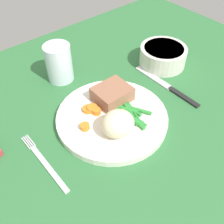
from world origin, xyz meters
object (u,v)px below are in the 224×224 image
at_px(meat_portion, 112,94).
at_px(salad_bowl, 163,55).
at_px(knife, 167,86).
at_px(dinner_plate, 112,118).
at_px(water_glass, 59,65).
at_px(fork, 44,162).

distance_m(meat_portion, salad_bowl, 0.22).
bearing_deg(knife, dinner_plate, 179.77).
bearing_deg(knife, water_glass, 133.01).
bearing_deg(salad_bowl, water_glass, 153.20).
bearing_deg(fork, salad_bowl, 5.96).
relative_size(meat_portion, salad_bowl, 0.63).
bearing_deg(meat_portion, dinner_plate, -130.60).
height_order(knife, salad_bowl, salad_bowl).
height_order(dinner_plate, water_glass, water_glass).
distance_m(meat_portion, fork, 0.21).
bearing_deg(salad_bowl, fork, -169.51).
distance_m(knife, water_glass, 0.28).
relative_size(dinner_plate, fork, 1.48).
relative_size(dinner_plate, meat_portion, 3.08).
height_order(meat_portion, fork, meat_portion).
xyz_separation_m(dinner_plate, salad_bowl, (0.25, 0.08, 0.02)).
xyz_separation_m(dinner_plate, fork, (-0.17, -0.00, -0.01)).
relative_size(knife, salad_bowl, 1.62).
xyz_separation_m(dinner_plate, water_glass, (-0.00, 0.20, 0.03)).
bearing_deg(fork, water_glass, 45.96).
bearing_deg(water_glass, fork, -129.50).
xyz_separation_m(fork, salad_bowl, (0.42, 0.08, 0.03)).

